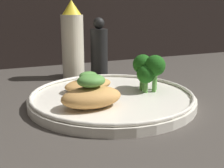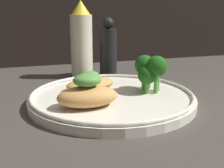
{
  "view_description": "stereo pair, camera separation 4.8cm",
  "coord_description": "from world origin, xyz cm",
  "px_view_note": "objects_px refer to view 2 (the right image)",
  "views": [
    {
      "loc": [
        -18.74,
        -42.55,
        15.79
      ],
      "look_at": [
        0.0,
        0.0,
        3.4
      ],
      "focal_mm": 45.0,
      "sensor_mm": 36.0,
      "label": 1
    },
    {
      "loc": [
        -14.25,
        -44.26,
        15.79
      ],
      "look_at": [
        0.0,
        0.0,
        3.4
      ],
      "focal_mm": 45.0,
      "sensor_mm": 36.0,
      "label": 2
    }
  ],
  "objects_px": {
    "plate": "(112,97)",
    "broccoli_bunch": "(151,69)",
    "sauce_bottle": "(82,41)",
    "pepper_grinder": "(108,50)"
  },
  "relations": [
    {
      "from": "plate",
      "to": "broccoli_bunch",
      "type": "relative_size",
      "value": 4.28
    },
    {
      "from": "sauce_bottle",
      "to": "pepper_grinder",
      "type": "bearing_deg",
      "value": 0.0
    },
    {
      "from": "plate",
      "to": "broccoli_bunch",
      "type": "xyz_separation_m",
      "value": [
        0.07,
        -0.0,
        0.05
      ]
    },
    {
      "from": "broccoli_bunch",
      "to": "pepper_grinder",
      "type": "distance_m",
      "value": 0.21
    },
    {
      "from": "sauce_bottle",
      "to": "broccoli_bunch",
      "type": "bearing_deg",
      "value": -68.77
    },
    {
      "from": "sauce_bottle",
      "to": "plate",
      "type": "bearing_deg",
      "value": -87.64
    },
    {
      "from": "plate",
      "to": "sauce_bottle",
      "type": "distance_m",
      "value": 0.22
    },
    {
      "from": "broccoli_bunch",
      "to": "sauce_bottle",
      "type": "distance_m",
      "value": 0.22
    },
    {
      "from": "plate",
      "to": "pepper_grinder",
      "type": "height_order",
      "value": "pepper_grinder"
    },
    {
      "from": "pepper_grinder",
      "to": "sauce_bottle",
      "type": "bearing_deg",
      "value": 180.0
    }
  ]
}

